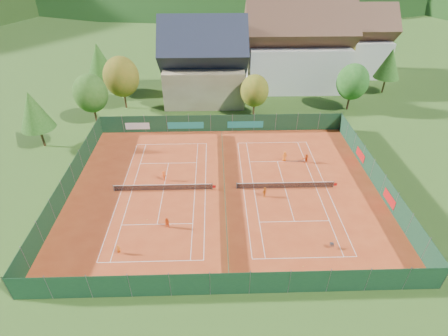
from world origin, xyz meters
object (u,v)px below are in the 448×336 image
ball_hopper (332,244)px  player_left_far (164,176)px  hotel_block_b (350,45)px  player_left_near (119,250)px  player_right_far_a (285,156)px  player_right_far_b (306,158)px  hotel_block_a (297,52)px  chalet (204,66)px  player_left_mid (167,223)px  player_right_near (265,192)px

ball_hopper → player_left_far: 23.13m
hotel_block_b → player_left_near: 68.87m
ball_hopper → player_right_far_a: (-2.09, 17.17, 0.22)m
player_right_far_a → player_right_far_b: size_ratio=1.08×
hotel_block_a → player_left_far: (-24.12, -33.75, -6.64)m
chalet → hotel_block_b: chalet is taller
player_left_mid → player_right_far_a: bearing=59.8°
hotel_block_b → ball_hopper: hotel_block_b is taller
hotel_block_a → player_right_near: hotel_block_a is taller
chalet → player_right_far_a: bearing=-62.9°
player_left_mid → player_left_near: bearing=-122.7°
player_left_mid → hotel_block_b: bearing=73.2°
player_left_far → player_left_mid: bearing=97.6°
chalet → ball_hopper: size_ratio=20.25×
player_left_far → player_right_near: size_ratio=0.99×
player_right_far_a → player_right_far_b: (3.09, -0.53, -0.06)m
player_left_mid → player_right_far_b: size_ratio=1.02×
player_right_near → player_right_far_b: 10.48m
hotel_block_a → player_right_far_a: size_ratio=14.00×
player_right_far_a → ball_hopper: bearing=101.2°
hotel_block_a → player_right_far_a: bearing=-103.3°
hotel_block_b → player_right_far_b: size_ratio=12.09×
hotel_block_b → player_left_mid: size_ratio=11.80×
chalet → ball_hopper: 43.42m
hotel_block_a → ball_hopper: 47.37m
hotel_block_a → player_right_far_a: hotel_block_a is taller
player_left_far → player_right_far_a: 17.67m
chalet → player_left_near: chalet is taller
player_left_far → player_right_near: bearing=162.3°
player_right_near → player_left_far: bearing=118.7°
chalet → hotel_block_a: bearing=17.5°
player_right_near → player_left_mid: bearing=159.7°
hotel_block_a → player_left_mid: (-22.72, -43.03, -6.65)m
player_left_near → player_right_near: 18.73m
player_left_mid → ball_hopper: bearing=7.6°
ball_hopper → player_right_far_b: 16.67m
player_right_near → player_right_far_a: (3.97, 8.27, 0.03)m
player_left_mid → player_right_far_a: 20.79m
hotel_block_a → ball_hopper: (-4.90, -46.62, -6.83)m
player_left_mid → player_left_far: (-1.40, 9.27, 0.01)m
ball_hopper → player_left_mid: (-17.83, 3.59, 0.18)m
player_left_mid → player_left_far: size_ratio=0.99×
chalet → player_right_far_a: chalet is taller
hotel_block_b → player_left_mid: 63.14m
hotel_block_b → player_left_near: bearing=-127.1°
chalet → player_left_near: 42.00m
hotel_block_a → player_left_near: (-27.38, -46.72, -6.77)m
hotel_block_a → hotel_block_b: 16.14m
player_left_mid → chalet: bearing=103.2°
player_left_mid → player_right_far_a: player_right_far_a is taller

